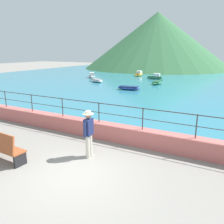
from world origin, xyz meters
TOP-DOWN VIEW (x-y plane):
  - ground_plane at (0.00, 0.00)m, footprint 120.00×120.00m
  - promenade_wall at (0.00, 3.20)m, footprint 20.00×0.56m
  - railing at (0.00, 3.20)m, footprint 18.44×0.04m
  - lake_water at (0.00, 25.84)m, footprint 64.00×44.32m
  - hill_main at (-11.98, 45.82)m, footprint 31.64×31.64m
  - bench_main at (-2.77, -0.41)m, footprint 1.73×0.65m
  - person_walking at (-0.30, 1.30)m, footprint 0.38×0.57m
  - boat_0 at (-8.94, 27.95)m, footprint 0.98×2.33m
  - boat_2 at (-10.85, 18.83)m, footprint 2.46×1.86m
  - boat_3 at (-5.00, 15.40)m, footprint 2.39×1.15m
  - boat_4 at (-3.75, 20.52)m, footprint 0.93×2.31m
  - boat_6 at (-13.97, 22.54)m, footprint 2.08×2.39m
  - boat_7 at (-5.49, 25.32)m, footprint 2.38×1.13m

SIDE VIEW (x-z plane):
  - ground_plane at x=0.00m, z-range 0.00..0.00m
  - lake_water at x=0.00m, z-range 0.00..0.06m
  - boat_2 at x=-10.85m, z-range 0.08..0.44m
  - boat_3 at x=-5.00m, z-range 0.08..0.44m
  - boat_4 at x=-3.75m, z-range 0.08..0.44m
  - boat_0 at x=-8.94m, z-range -0.05..0.71m
  - boat_6 at x=-13.97m, z-range -0.05..0.71m
  - boat_7 at x=-5.49m, z-range -0.05..0.71m
  - promenade_wall at x=0.00m, z-range 0.00..0.70m
  - bench_main at x=-2.77m, z-range -0.01..1.12m
  - person_walking at x=-0.30m, z-range 0.10..1.85m
  - railing at x=0.00m, z-range 0.88..1.78m
  - hill_main at x=-11.98m, z-range 0.00..11.83m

